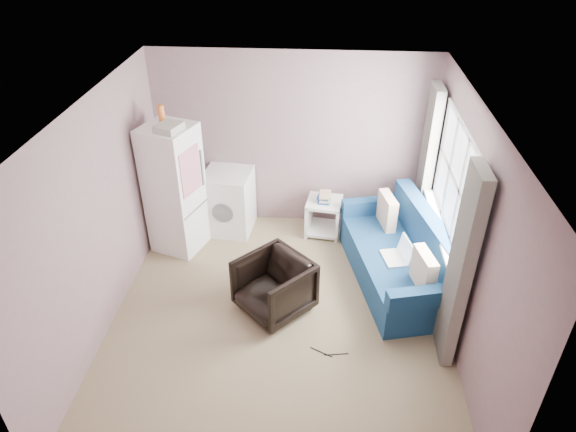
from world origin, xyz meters
name	(u,v)px	position (x,y,z in m)	size (l,w,h in m)	color
room	(281,226)	(0.02, 0.01, 1.25)	(3.84, 4.24, 2.54)	#988563
armchair	(274,284)	(-0.08, 0.12, 0.38)	(0.73, 0.68, 0.75)	black
fridge	(174,189)	(-1.49, 1.32, 0.89)	(0.77, 0.76, 1.99)	white
washing_machine	(229,200)	(-0.88, 1.78, 0.47)	(0.69, 0.69, 0.90)	white
side_table	(324,214)	(0.47, 1.77, 0.30)	(0.53, 0.53, 0.65)	white
sofa	(401,259)	(1.44, 0.77, 0.33)	(1.37, 2.19, 0.91)	navy
window_dressing	(441,210)	(1.78, 0.70, 1.11)	(0.17, 2.62, 2.18)	white
floor_cables	(329,353)	(0.57, -0.52, 0.01)	(0.41, 0.13, 0.01)	black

